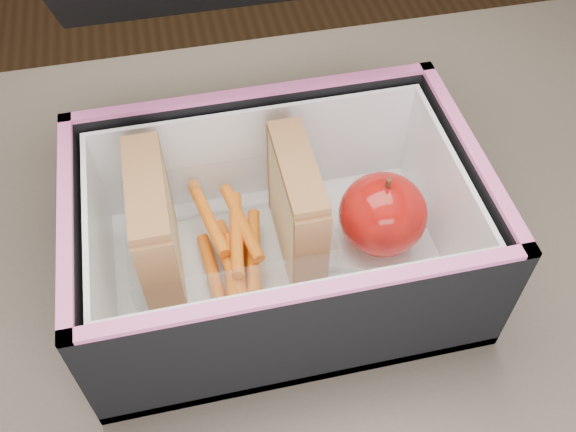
% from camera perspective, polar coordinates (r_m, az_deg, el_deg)
% --- Properties ---
extents(kitchen_table, '(1.20, 0.80, 0.75)m').
position_cam_1_polar(kitchen_table, '(0.61, -1.55, -14.74)').
color(kitchen_table, brown).
rests_on(kitchen_table, ground).
extents(lunch_bag, '(0.31, 0.34, 0.27)m').
position_cam_1_polar(lunch_bag, '(0.51, -1.00, -0.33)').
color(lunch_bag, black).
rests_on(lunch_bag, kitchen_table).
extents(plastic_tub, '(0.16, 0.11, 0.07)m').
position_cam_1_polar(plastic_tub, '(0.53, -5.20, -2.00)').
color(plastic_tub, white).
rests_on(plastic_tub, lunch_bag).
extents(sandwich_left, '(0.03, 0.10, 0.11)m').
position_cam_1_polar(sandwich_left, '(0.51, -11.64, -1.28)').
color(sandwich_left, '#CEBE85').
rests_on(sandwich_left, plastic_tub).
extents(sandwich_right, '(0.03, 0.10, 0.11)m').
position_cam_1_polar(sandwich_right, '(0.51, 0.78, 0.65)').
color(sandwich_right, '#CEBE85').
rests_on(sandwich_right, plastic_tub).
extents(carrot_sticks, '(0.06, 0.14, 0.03)m').
position_cam_1_polar(carrot_sticks, '(0.53, -4.88, -3.26)').
color(carrot_sticks, '#DB570B').
rests_on(carrot_sticks, plastic_tub).
extents(paper_napkin, '(0.09, 0.09, 0.01)m').
position_cam_1_polar(paper_napkin, '(0.57, 7.27, -1.91)').
color(paper_napkin, white).
rests_on(paper_napkin, lunch_bag).
extents(red_apple, '(0.08, 0.08, 0.08)m').
position_cam_1_polar(red_apple, '(0.54, 8.42, 0.16)').
color(red_apple, maroon).
rests_on(red_apple, paper_napkin).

